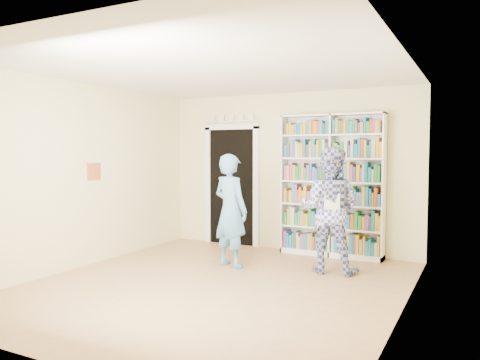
# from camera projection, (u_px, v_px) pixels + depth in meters

# --- Properties ---
(floor) EXTENTS (5.00, 5.00, 0.00)m
(floor) POSITION_uv_depth(u_px,v_px,m) (215.00, 285.00, 5.92)
(floor) COLOR #A3734F
(floor) RESTS_ON ground
(ceiling) EXTENTS (5.00, 5.00, 0.00)m
(ceiling) POSITION_uv_depth(u_px,v_px,m) (215.00, 70.00, 5.76)
(ceiling) COLOR white
(ceiling) RESTS_ON wall_back
(wall_back) EXTENTS (4.50, 0.00, 4.50)m
(wall_back) POSITION_uv_depth(u_px,v_px,m) (288.00, 172.00, 8.06)
(wall_back) COLOR beige
(wall_back) RESTS_ON floor
(wall_left) EXTENTS (0.00, 5.00, 5.00)m
(wall_left) POSITION_uv_depth(u_px,v_px,m) (83.00, 175.00, 6.87)
(wall_left) COLOR beige
(wall_left) RESTS_ON floor
(wall_right) EXTENTS (0.00, 5.00, 5.00)m
(wall_right) POSITION_uv_depth(u_px,v_px,m) (404.00, 185.00, 4.81)
(wall_right) COLOR beige
(wall_right) RESTS_ON floor
(bookshelf) EXTENTS (1.67, 0.31, 2.30)m
(bookshelf) POSITION_uv_depth(u_px,v_px,m) (332.00, 185.00, 7.55)
(bookshelf) COLOR white
(bookshelf) RESTS_ON floor
(doorway) EXTENTS (1.10, 0.08, 2.43)m
(doorway) POSITION_uv_depth(u_px,v_px,m) (232.00, 180.00, 8.55)
(doorway) COLOR black
(doorway) RESTS_ON floor
(wall_art) EXTENTS (0.03, 0.25, 0.25)m
(wall_art) POSITION_uv_depth(u_px,v_px,m) (94.00, 171.00, 7.04)
(wall_art) COLOR brown
(wall_art) RESTS_ON wall_left
(man_blue) EXTENTS (0.70, 0.56, 1.66)m
(man_blue) POSITION_uv_depth(u_px,v_px,m) (231.00, 211.00, 6.86)
(man_blue) COLOR #548CBA
(man_blue) RESTS_ON floor
(man_plaid) EXTENTS (0.90, 0.72, 1.76)m
(man_plaid) POSITION_uv_depth(u_px,v_px,m) (329.00, 210.00, 6.55)
(man_plaid) COLOR #2F3B90
(man_plaid) RESTS_ON floor
(paper_sheet) EXTENTS (0.19, 0.10, 0.29)m
(paper_sheet) POSITION_uv_depth(u_px,v_px,m) (332.00, 204.00, 6.29)
(paper_sheet) COLOR white
(paper_sheet) RESTS_ON man_plaid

